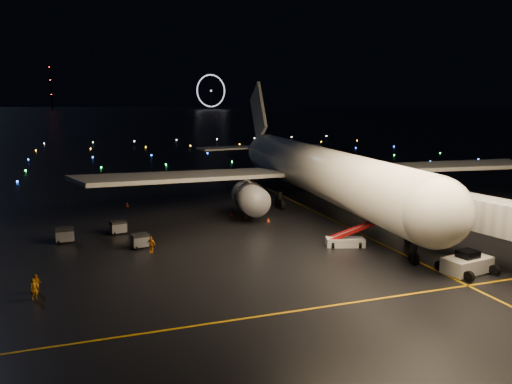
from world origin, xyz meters
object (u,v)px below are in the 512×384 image
at_px(baggage_cart_1, 118,227).
at_px(airliner, 307,142).
at_px(crew_b, 36,284).
at_px(crew_c, 151,244).
at_px(baggage_cart_2, 65,235).
at_px(pushback_tug, 467,262).
at_px(crew_a, 34,289).
at_px(baggage_cart_0, 140,241).
at_px(belt_loader, 345,233).

bearing_deg(baggage_cart_1, airliner, 3.51).
xyz_separation_m(crew_b, baggage_cart_1, (7.62, 16.80, -0.02)).
height_order(crew_c, baggage_cart_2, crew_c).
bearing_deg(airliner, baggage_cart_2, -160.08).
height_order(airliner, pushback_tug, airliner).
distance_m(crew_a, crew_b, 1.48).
relative_size(pushback_tug, baggage_cart_2, 2.33).
height_order(crew_b, baggage_cart_0, crew_b).
relative_size(pushback_tug, baggage_cart_1, 2.52).
xyz_separation_m(airliner, belt_loader, (-5.13, -21.43, -8.04)).
xyz_separation_m(belt_loader, crew_a, (-30.64, -4.96, -0.59)).
relative_size(crew_b, baggage_cart_0, 0.87).
bearing_deg(belt_loader, crew_a, -152.71).
distance_m(pushback_tug, baggage_cart_1, 38.26).
xyz_separation_m(pushback_tug, crew_b, (-37.00, 7.70, -0.29)).
distance_m(airliner, belt_loader, 23.46).
distance_m(crew_c, baggage_cart_2, 11.00).
relative_size(crew_a, baggage_cart_1, 0.98).
relative_size(crew_a, crew_c, 1.01).
bearing_deg(baggage_cart_0, crew_b, -143.99).
relative_size(crew_a, baggage_cart_2, 0.91).
relative_size(belt_loader, crew_b, 3.86).
distance_m(pushback_tug, belt_loader, 12.89).
height_order(belt_loader, baggage_cart_0, belt_loader).
distance_m(airliner, baggage_cart_1, 30.52).
height_order(crew_c, baggage_cart_1, crew_c).
distance_m(crew_b, baggage_cart_0, 13.88).
bearing_deg(crew_a, pushback_tug, -37.24).
distance_m(belt_loader, crew_b, 30.80).
relative_size(airliner, pushback_tug, 14.91).
bearing_deg(crew_c, crew_b, -101.09).
relative_size(belt_loader, baggage_cart_0, 3.37).
xyz_separation_m(pushback_tug, baggage_cart_1, (-29.38, 24.51, -0.31)).
relative_size(pushback_tug, crew_b, 2.88).
bearing_deg(baggage_cart_0, baggage_cart_2, 137.24).
bearing_deg(airliner, baggage_cart_1, -160.35).
distance_m(baggage_cart_0, baggage_cart_2, 9.11).
bearing_deg(crew_a, crew_c, 14.88).
height_order(airliner, crew_b, airliner).
distance_m(pushback_tug, crew_c, 30.97).
bearing_deg(baggage_cart_0, crew_a, -140.26).
xyz_separation_m(baggage_cart_0, baggage_cart_2, (-7.73, 4.82, 0.06)).
height_order(pushback_tug, baggage_cart_0, pushback_tug).
relative_size(crew_a, crew_b, 1.12).
relative_size(belt_loader, baggage_cart_1, 3.38).
xyz_separation_m(pushback_tug, crew_c, (-26.64, 15.79, -0.20)).
bearing_deg(airliner, belt_loader, -99.90).
distance_m(pushback_tug, baggage_cart_0, 32.79).
distance_m(crew_c, baggage_cart_1, 9.14).
bearing_deg(belt_loader, airliner, 94.64).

